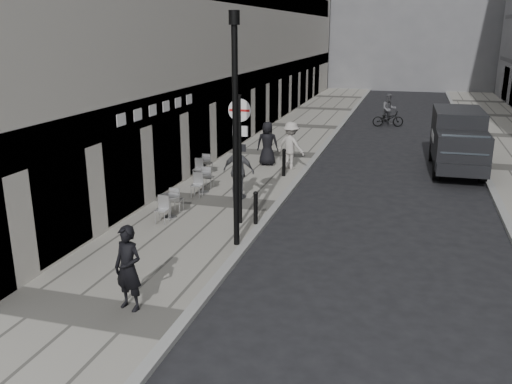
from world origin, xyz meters
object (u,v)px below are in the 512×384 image
at_px(walking_man, 128,268).
at_px(panel_van, 458,138).
at_px(lamppost, 235,121).
at_px(sign_post, 240,143).
at_px(cyclist, 388,114).

bearing_deg(walking_man, panel_van, 77.09).
bearing_deg(panel_van, lamppost, -121.34).
bearing_deg(panel_van, sign_post, -127.38).
distance_m(walking_man, cyclist, 24.71).
xyz_separation_m(sign_post, panel_van, (6.50, 8.87, -1.15)).
relative_size(sign_post, cyclist, 1.91).
relative_size(walking_man, lamppost, 0.30).
height_order(sign_post, cyclist, sign_post).
bearing_deg(cyclist, lamppost, -111.52).
bearing_deg(lamppost, walking_man, -104.58).
height_order(walking_man, panel_van, panel_van).
height_order(panel_van, cyclist, panel_van).
distance_m(walking_man, panel_van, 16.03).
relative_size(walking_man, panel_van, 0.34).
xyz_separation_m(sign_post, cyclist, (3.28, 18.92, -1.75)).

